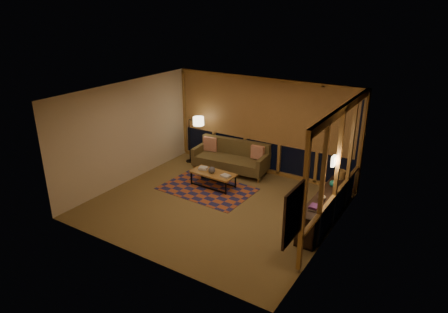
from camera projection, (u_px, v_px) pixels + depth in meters
The scene contains 21 objects.
floor at pixel (215, 205), 9.63m from camera, with size 5.50×5.00×0.01m, color olive.
ceiling at pixel (214, 94), 8.64m from camera, with size 5.50×5.00×0.01m, color silver.
walls at pixel (214, 152), 9.13m from camera, with size 5.51×5.01×2.70m.
window_wall_back at pixel (263, 126), 11.05m from camera, with size 5.30×0.16×2.60m, color #B67E40, non-canonical shape.
window_wall_right at pixel (338, 168), 8.28m from camera, with size 0.16×3.70×2.60m, color #B67E40, non-canonical shape.
wall_art at pixel (293, 214), 6.30m from camera, with size 0.06×0.74×0.94m, color red, non-canonical shape.
wall_sconce at pixel (334, 161), 8.12m from camera, with size 0.12×0.18×0.22m, color #FDE9B6, non-canonical shape.
sofa at pixel (231, 157), 11.34m from camera, with size 2.11×0.86×0.87m, color brown, non-canonical shape.
pillow_left at pixel (210, 144), 11.75m from camera, with size 0.41×0.14×0.41m, color #BD3E21, non-canonical shape.
pillow_right at pixel (258, 153), 11.10m from camera, with size 0.38×0.13×0.38m, color #BD3E21, non-canonical shape.
area_rug at pixel (207, 189), 10.42m from camera, with size 2.32×1.55×0.01m, color #AA522A.
coffee_table at pixel (213, 180), 10.50m from camera, with size 1.20×0.55×0.40m, color #B67E40, non-canonical shape.
book_stack_a at pixel (203, 169), 10.60m from camera, with size 0.22×0.17×0.06m, color silver, non-canonical shape.
book_stack_b at pixel (226, 176), 10.18m from camera, with size 0.26×0.20×0.05m, color silver, non-canonical shape.
ceramic_pot at pixel (212, 170), 10.37m from camera, with size 0.18×0.18×0.18m, color #333235.
floor_lamp at pixel (190, 139), 11.95m from camera, with size 0.49×0.32×1.46m, color black, non-canonical shape.
bookshelf at pixel (327, 206), 8.86m from camera, with size 0.40×2.73×0.68m, color black, non-canonical shape.
basket at pixel (340, 174), 9.40m from camera, with size 0.25×0.25×0.19m, color #AC863D.
teal_bowl at pixel (333, 184), 8.95m from camera, with size 0.16×0.16×0.16m, color #186F5F.
vase at pixel (322, 196), 8.36m from camera, with size 0.16×0.16×0.17m, color tan.
shelf_book_stack at pixel (314, 207), 8.03m from camera, with size 0.18×0.26×0.08m, color silver, non-canonical shape.
Camera 1 is at (4.73, -7.11, 4.60)m, focal length 32.00 mm.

